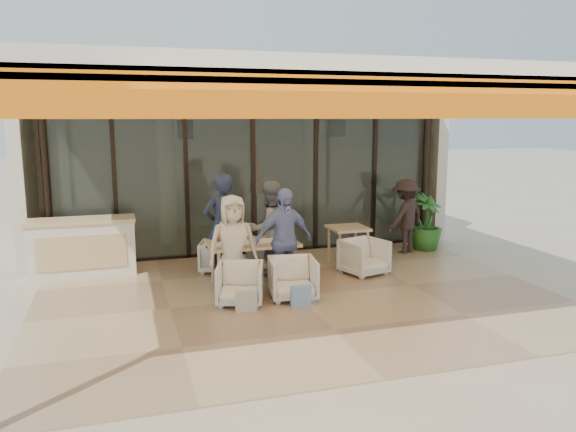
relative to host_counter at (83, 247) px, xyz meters
name	(u,v)px	position (x,y,z in m)	size (l,w,h in m)	color
ground	(299,297)	(3.30, -2.30, -0.53)	(70.00, 70.00, 0.00)	#C6B293
terrace_floor	(299,297)	(3.30, -2.30, -0.53)	(8.00, 6.00, 0.01)	tan
terrace_structure	(305,86)	(3.30, -2.56, 2.72)	(8.00, 6.00, 3.40)	silver
glass_storefront	(253,177)	(3.30, 0.70, 1.07)	(8.08, 0.10, 3.20)	#9EADA3
interior_block	(231,142)	(3.31, 3.02, 1.70)	(9.05, 3.62, 3.52)	silver
host_counter	(83,247)	(0.00, 0.00, 0.00)	(1.85, 0.65, 1.04)	silver
dining_table	(252,245)	(2.77, -1.39, 0.16)	(1.50, 0.90, 0.93)	#D7BC83
chair_far_left	(218,255)	(2.35, -0.45, -0.21)	(0.63, 0.59, 0.65)	white
chair_far_right	(262,253)	(3.19, -0.45, -0.23)	(0.58, 0.54, 0.60)	white
chair_near_left	(240,282)	(2.35, -2.35, -0.18)	(0.68, 0.64, 0.70)	white
chair_near_right	(293,277)	(3.19, -2.35, -0.17)	(0.71, 0.66, 0.73)	white
diner_navy	(222,227)	(2.35, -0.95, 0.41)	(0.68, 0.45, 1.87)	#192137
diner_grey	(269,229)	(3.19, -0.95, 0.33)	(0.83, 0.65, 1.71)	slate
diner_cream	(233,245)	(2.35, -1.85, 0.28)	(0.79, 0.51, 1.62)	beige
diner_periwinkle	(284,240)	(3.19, -1.85, 0.32)	(0.99, 0.41, 1.69)	#7781C6
tote_bag_cream	(246,302)	(2.35, -2.75, -0.36)	(0.30, 0.10, 0.34)	silver
tote_bag_blue	(301,296)	(3.19, -2.75, -0.36)	(0.30, 0.10, 0.34)	#99BFD8
side_table	(348,232)	(4.83, -0.67, 0.11)	(0.70, 0.70, 0.74)	#D7BC83
side_chair	(364,255)	(4.83, -1.42, -0.17)	(0.70, 0.66, 0.72)	white
standing_woman	(405,217)	(6.33, -0.17, 0.25)	(1.01, 0.58, 1.56)	black
potted_palm	(426,222)	(6.88, -0.07, 0.08)	(0.68, 0.68, 1.22)	#1E5919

